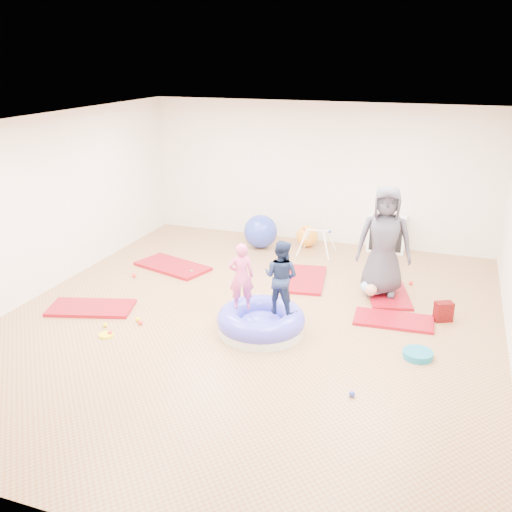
% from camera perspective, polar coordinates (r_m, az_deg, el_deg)
% --- Properties ---
extents(room, '(7.01, 8.01, 2.81)m').
position_cam_1_polar(room, '(7.82, -0.74, 2.75)').
color(room, '#A28254').
rests_on(room, ground).
extents(gym_mat_front_left, '(1.37, 0.95, 0.05)m').
position_cam_1_polar(gym_mat_front_left, '(9.03, -16.16, -5.00)').
color(gym_mat_front_left, '#9C0310').
rests_on(gym_mat_front_left, ground).
extents(gym_mat_mid_left, '(1.48, 1.04, 0.06)m').
position_cam_1_polar(gym_mat_mid_left, '(10.42, -8.34, -1.02)').
color(gym_mat_mid_left, '#9C0310').
rests_on(gym_mat_mid_left, ground).
extents(gym_mat_center_back, '(0.81, 1.33, 0.05)m').
position_cam_1_polar(gym_mat_center_back, '(9.77, 4.98, -2.34)').
color(gym_mat_center_back, '#9C0310').
rests_on(gym_mat_center_back, ground).
extents(gym_mat_right, '(1.15, 0.63, 0.05)m').
position_cam_1_polar(gym_mat_right, '(8.53, 13.59, -6.26)').
color(gym_mat_right, '#9C0310').
rests_on(gym_mat_right, ground).
extents(gym_mat_rear_right, '(0.92, 1.35, 0.05)m').
position_cam_1_polar(gym_mat_rear_right, '(9.42, 13.03, -3.66)').
color(gym_mat_rear_right, '#9C0310').
rests_on(gym_mat_rear_right, ground).
extents(inflatable_cushion, '(1.23, 1.23, 0.39)m').
position_cam_1_polar(inflatable_cushion, '(7.96, 0.50, -6.61)').
color(inflatable_cushion, silver).
rests_on(inflatable_cushion, ground).
extents(child_pink, '(0.41, 0.36, 0.96)m').
position_cam_1_polar(child_pink, '(7.79, -1.48, -1.73)').
color(child_pink, '#E54F8B').
rests_on(child_pink, inflatable_cushion).
extents(child_navy, '(0.56, 0.47, 1.03)m').
position_cam_1_polar(child_navy, '(7.68, 2.53, -1.76)').
color(child_navy, '#172446').
rests_on(child_navy, inflatable_cushion).
extents(adult_caregiver, '(0.91, 0.66, 1.74)m').
position_cam_1_polar(adult_caregiver, '(9.06, 12.71, 1.47)').
color(adult_caregiver, '#3B3944').
rests_on(adult_caregiver, gym_mat_rear_right).
extents(infant, '(0.39, 0.40, 0.23)m').
position_cam_1_polar(infant, '(9.20, 11.56, -3.14)').
color(infant, '#99BDF2').
rests_on(infant, gym_mat_rear_right).
extents(ball_pit_balls, '(4.63, 3.68, 0.07)m').
position_cam_1_polar(ball_pit_balls, '(8.60, -4.76, -5.43)').
color(ball_pit_balls, green).
rests_on(ball_pit_balls, ground).
extents(exercise_ball_blue, '(0.66, 0.66, 0.66)m').
position_cam_1_polar(exercise_ball_blue, '(11.30, 0.46, 2.47)').
color(exercise_ball_blue, '#293BAD').
rests_on(exercise_ball_blue, ground).
extents(exercise_ball_orange, '(0.43, 0.43, 0.43)m').
position_cam_1_polar(exercise_ball_orange, '(11.43, 5.13, 2.00)').
color(exercise_ball_orange, '#FF9E27').
rests_on(exercise_ball_orange, ground).
extents(infant_play_gym, '(0.66, 0.63, 0.51)m').
position_cam_1_polar(infant_play_gym, '(10.93, 6.08, 1.80)').
color(infant_play_gym, white).
rests_on(infant_play_gym, ground).
extents(cube_shelf, '(0.71, 0.35, 0.71)m').
position_cam_1_polar(cube_shelf, '(11.36, 12.94, 2.19)').
color(cube_shelf, white).
rests_on(cube_shelf, ground).
extents(balance_disc, '(0.38, 0.38, 0.09)m').
position_cam_1_polar(balance_disc, '(7.67, 15.87, -9.45)').
color(balance_disc, '#147291').
rests_on(balance_disc, ground).
extents(backpack, '(0.29, 0.25, 0.29)m').
position_cam_1_polar(backpack, '(8.71, 18.24, -5.30)').
color(backpack, '#910405').
rests_on(backpack, ground).
extents(yellow_toy, '(0.20, 0.20, 0.03)m').
position_cam_1_polar(yellow_toy, '(8.17, -14.74, -7.66)').
color(yellow_toy, '#FFEF0C').
rests_on(yellow_toy, ground).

